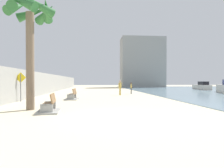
{
  "coord_description": "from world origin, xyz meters",
  "views": [
    {
      "loc": [
        -0.88,
        -8.99,
        1.62
      ],
      "look_at": [
        1.27,
        15.84,
        1.29
      ],
      "focal_mm": 31.61,
      "sensor_mm": 36.0,
      "label": 1
    }
  ],
  "objects_px": {
    "bench_near": "(49,107)",
    "pedestrian_sign": "(21,83)",
    "palm_tree": "(31,19)",
    "bench_far": "(72,97)",
    "boat_distant": "(202,86)",
    "person_standing": "(120,87)",
    "person_walking": "(131,87)"
  },
  "relations": [
    {
      "from": "bench_near",
      "to": "pedestrian_sign",
      "type": "xyz_separation_m",
      "value": [
        -3.52,
        5.66,
        1.23
      ]
    },
    {
      "from": "palm_tree",
      "to": "bench_near",
      "type": "relative_size",
      "value": 3.06
    },
    {
      "from": "palm_tree",
      "to": "bench_far",
      "type": "distance_m",
      "value": 8.3
    },
    {
      "from": "bench_far",
      "to": "boat_distant",
      "type": "xyz_separation_m",
      "value": [
        22.93,
        18.9,
        0.41
      ]
    },
    {
      "from": "person_standing",
      "to": "pedestrian_sign",
      "type": "bearing_deg",
      "value": -144.08
    },
    {
      "from": "bench_far",
      "to": "person_walking",
      "type": "distance_m",
      "value": 9.73
    },
    {
      "from": "person_walking",
      "to": "boat_distant",
      "type": "height_order",
      "value": "boat_distant"
    },
    {
      "from": "person_standing",
      "to": "boat_distant",
      "type": "height_order",
      "value": "person_standing"
    },
    {
      "from": "bench_far",
      "to": "boat_distant",
      "type": "height_order",
      "value": "boat_distant"
    },
    {
      "from": "person_walking",
      "to": "bench_far",
      "type": "bearing_deg",
      "value": -133.76
    },
    {
      "from": "person_walking",
      "to": "bench_near",
      "type": "bearing_deg",
      "value": -116.39
    },
    {
      "from": "palm_tree",
      "to": "boat_distant",
      "type": "relative_size",
      "value": 0.86
    },
    {
      "from": "palm_tree",
      "to": "person_standing",
      "type": "bearing_deg",
      "value": 59.81
    },
    {
      "from": "person_walking",
      "to": "boat_distant",
      "type": "xyz_separation_m",
      "value": [
        16.21,
        11.89,
        -0.22
      ]
    },
    {
      "from": "person_standing",
      "to": "pedestrian_sign",
      "type": "distance_m",
      "value": 10.99
    },
    {
      "from": "bench_near",
      "to": "boat_distant",
      "type": "xyz_separation_m",
      "value": [
        23.32,
        26.21,
        0.41
      ]
    },
    {
      "from": "person_walking",
      "to": "boat_distant",
      "type": "bearing_deg",
      "value": 36.25
    },
    {
      "from": "palm_tree",
      "to": "bench_far",
      "type": "xyz_separation_m",
      "value": [
        1.59,
        6.49,
        -4.91
      ]
    },
    {
      "from": "bench_near",
      "to": "person_standing",
      "type": "xyz_separation_m",
      "value": [
        5.37,
        12.1,
        0.79
      ]
    },
    {
      "from": "person_walking",
      "to": "person_standing",
      "type": "xyz_separation_m",
      "value": [
        -1.73,
        -2.22,
        0.16
      ]
    },
    {
      "from": "boat_distant",
      "to": "person_standing",
      "type": "bearing_deg",
      "value": -141.83
    },
    {
      "from": "person_standing",
      "to": "boat_distant",
      "type": "xyz_separation_m",
      "value": [
        17.95,
        14.11,
        -0.38
      ]
    },
    {
      "from": "palm_tree",
      "to": "pedestrian_sign",
      "type": "distance_m",
      "value": 6.52
    },
    {
      "from": "bench_near",
      "to": "pedestrian_sign",
      "type": "bearing_deg",
      "value": 121.9
    },
    {
      "from": "bench_near",
      "to": "person_standing",
      "type": "height_order",
      "value": "person_standing"
    },
    {
      "from": "palm_tree",
      "to": "boat_distant",
      "type": "bearing_deg",
      "value": 46.01
    },
    {
      "from": "person_standing",
      "to": "pedestrian_sign",
      "type": "relative_size",
      "value": 0.74
    },
    {
      "from": "bench_far",
      "to": "person_walking",
      "type": "height_order",
      "value": "person_walking"
    },
    {
      "from": "palm_tree",
      "to": "bench_near",
      "type": "bearing_deg",
      "value": -34.06
    },
    {
      "from": "palm_tree",
      "to": "bench_near",
      "type": "distance_m",
      "value": 5.12
    },
    {
      "from": "palm_tree",
      "to": "bench_far",
      "type": "height_order",
      "value": "palm_tree"
    },
    {
      "from": "pedestrian_sign",
      "to": "bench_near",
      "type": "bearing_deg",
      "value": -58.1
    }
  ]
}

